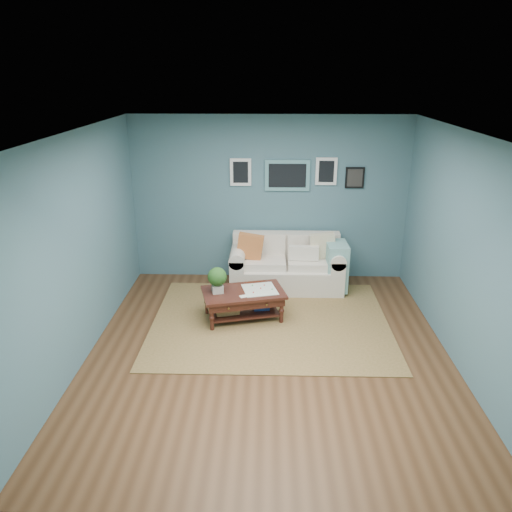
{
  "coord_description": "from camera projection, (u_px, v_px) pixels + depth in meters",
  "views": [
    {
      "loc": [
        -0.01,
        -5.48,
        3.33
      ],
      "look_at": [
        -0.18,
        1.0,
        0.91
      ],
      "focal_mm": 35.0,
      "sensor_mm": 36.0,
      "label": 1
    }
  ],
  "objects": [
    {
      "name": "loveseat",
      "position": [
        291.0,
        265.0,
        8.05
      ],
      "size": [
        1.84,
        0.84,
        0.95
      ],
      "color": "white",
      "rests_on": "ground"
    },
    {
      "name": "room_shell",
      "position": [
        270.0,
        249.0,
        5.88
      ],
      "size": [
        5.0,
        5.02,
        2.7
      ],
      "color": "brown",
      "rests_on": "ground"
    },
    {
      "name": "coffee_table",
      "position": [
        239.0,
        296.0,
        7.01
      ],
      "size": [
        1.26,
        0.92,
        0.79
      ],
      "rotation": [
        0.0,
        0.0,
        0.25
      ],
      "color": "#33180E",
      "rests_on": "ground"
    },
    {
      "name": "area_rug",
      "position": [
        270.0,
        322.0,
        7.03
      ],
      "size": [
        3.3,
        2.64,
        0.01
      ],
      "primitive_type": "cube",
      "color": "brown",
      "rests_on": "ground"
    }
  ]
}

